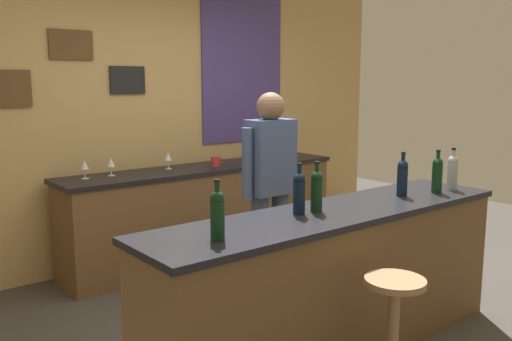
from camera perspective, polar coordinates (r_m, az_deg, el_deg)
name	(u,v)px	position (r m, az deg, el deg)	size (l,w,h in m)	color
ground_plane	(290,328)	(3.95, 3.60, -16.17)	(10.00, 10.00, 0.00)	#423D38
back_wall	(148,111)	(5.26, -11.22, 6.09)	(6.00, 0.09, 2.80)	tan
bar_counter	(334,281)	(3.50, 8.17, -11.42)	(2.64, 0.60, 0.92)	brown
side_counter	(206,213)	(5.26, -5.30, -4.41)	(2.82, 0.56, 0.90)	brown
bartender	(270,184)	(4.09, 1.51, -1.39)	(0.52, 0.21, 1.62)	#384766
bar_stool	(394,318)	(3.06, 14.23, -14.80)	(0.32, 0.32, 0.68)	olive
wine_bottle_a	(217,213)	(2.69, -4.07, -4.49)	(0.07, 0.07, 0.31)	black
wine_bottle_b	(299,192)	(3.21, 4.54, -2.21)	(0.07, 0.07, 0.31)	black
wine_bottle_c	(317,189)	(3.29, 6.37, -1.98)	(0.07, 0.07, 0.31)	black
wine_bottle_d	(402,176)	(3.84, 15.10, -0.61)	(0.07, 0.07, 0.31)	black
wine_bottle_e	(437,174)	(4.03, 18.47, -0.32)	(0.07, 0.07, 0.31)	black
wine_bottle_f	(452,171)	(4.18, 19.91, -0.05)	(0.07, 0.07, 0.31)	#999E99
wine_glass_a	(85,166)	(4.70, -17.54, 0.49)	(0.07, 0.07, 0.16)	silver
wine_glass_b	(111,163)	(4.79, -14.97, 0.76)	(0.07, 0.07, 0.16)	silver
wine_glass_c	(168,157)	(5.06, -9.21, 1.40)	(0.07, 0.07, 0.16)	silver
wine_glass_d	(266,149)	(5.63, 1.06, 2.31)	(0.07, 0.07, 0.16)	silver
wine_glass_e	(286,148)	(5.68, 3.20, 2.36)	(0.07, 0.07, 0.16)	silver
coffee_mug	(216,162)	(5.16, -4.26, 0.94)	(0.13, 0.08, 0.09)	#B2332D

